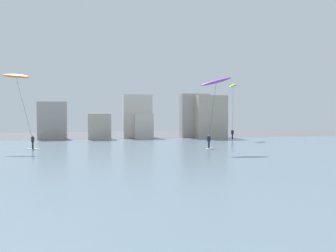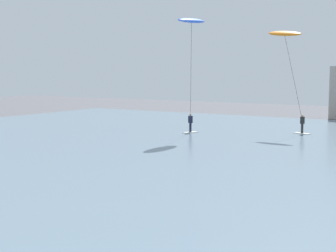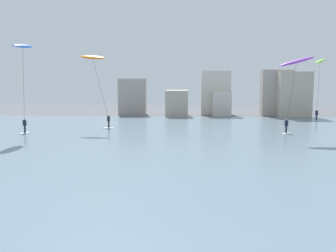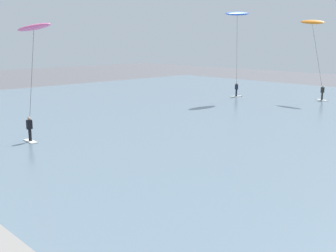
{
  "view_description": "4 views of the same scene",
  "coord_description": "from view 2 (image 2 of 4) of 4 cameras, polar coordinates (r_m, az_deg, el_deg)",
  "views": [
    {
      "loc": [
        -1.02,
        -2.84,
        4.73
      ],
      "look_at": [
        1.81,
        12.75,
        4.03
      ],
      "focal_mm": 41.61,
      "sensor_mm": 36.0,
      "label": 1
    },
    {
      "loc": [
        4.18,
        2.27,
        5.36
      ],
      "look_at": [
        -3.14,
        14.03,
        3.83
      ],
      "focal_mm": 53.73,
      "sensor_mm": 36.0,
      "label": 2
    },
    {
      "loc": [
        1.17,
        -0.32,
        6.43
      ],
      "look_at": [
        0.42,
        13.24,
        4.58
      ],
      "focal_mm": 40.3,
      "sensor_mm": 36.0,
      "label": 3
    },
    {
      "loc": [
        12.7,
        0.51,
        6.59
      ],
      "look_at": [
        1.66,
        11.0,
        3.43
      ],
      "focal_mm": 44.51,
      "sensor_mm": 36.0,
      "label": 4
    }
  ],
  "objects": [
    {
      "name": "kitesurfer_orange",
      "position": [
        43.7,
        13.29,
        9.16
      ],
      "size": [
        4.01,
        1.56,
        8.79
      ],
      "color": "silver",
      "rests_on": "water_bay"
    },
    {
      "name": "kitesurfer_blue",
      "position": [
        41.14,
        2.67,
        11.06
      ],
      "size": [
        1.98,
        4.17,
        9.64
      ],
      "color": "silver",
      "rests_on": "water_bay"
    }
  ]
}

